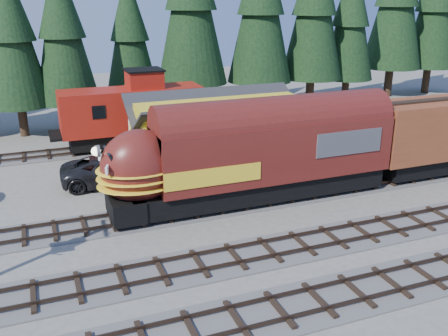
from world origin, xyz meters
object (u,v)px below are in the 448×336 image
object	(u,v)px
caboose	(133,113)
pickup_truck_a	(115,170)
depot	(223,128)
locomotive	(245,159)

from	to	relation	value
caboose	pickup_truck_a	distance (m)	8.68
depot	caboose	xyz separation A→B (m)	(-4.84, 7.50, -0.11)
depot	pickup_truck_a	size ratio (longest dim) A/B	1.86
locomotive	caboose	xyz separation A→B (m)	(-3.73, 14.00, 0.07)
locomotive	pickup_truck_a	xyz separation A→B (m)	(-6.65, 6.05, -1.82)
depot	pickup_truck_a	xyz separation A→B (m)	(-7.76, -0.45, -2.01)
caboose	locomotive	bearing A→B (deg)	-75.09
caboose	depot	bearing A→B (deg)	-57.18
depot	caboose	world-z (taller)	caboose
caboose	pickup_truck_a	world-z (taller)	caboose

